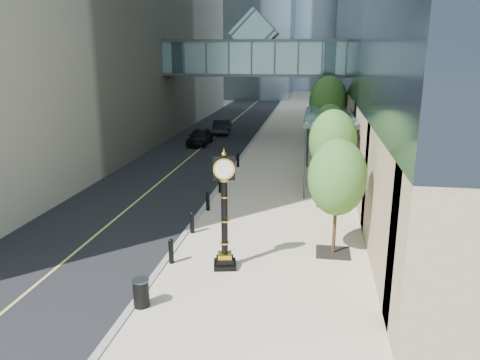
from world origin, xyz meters
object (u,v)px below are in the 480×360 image
trash_bin (141,294)px  car_near (200,136)px  car_far (222,126)px  street_clock (224,219)px  pedestrian (312,170)px

trash_bin → car_near: 27.53m
trash_bin → car_far: size_ratio=0.21×
car_near → car_far: size_ratio=0.97×
street_clock → car_near: 24.87m
trash_bin → pedestrian: pedestrian is taller
street_clock → car_far: size_ratio=1.04×
street_clock → pedestrian: bearing=64.1°
trash_bin → pedestrian: size_ratio=0.54×
car_near → car_far: 6.19m
car_near → street_clock: bearing=-73.9°
pedestrian → trash_bin: bearing=66.7°
trash_bin → pedestrian: bearing=71.5°
trash_bin → car_far: bearing=96.7°
trash_bin → car_near: car_near is taller
street_clock → pedestrian: (3.14, 12.54, -1.13)m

